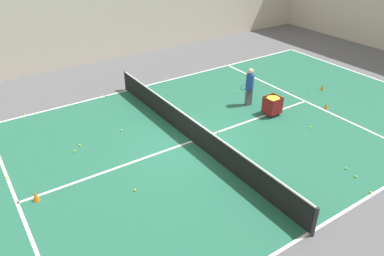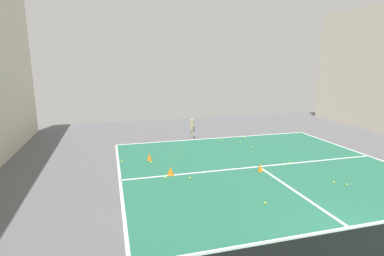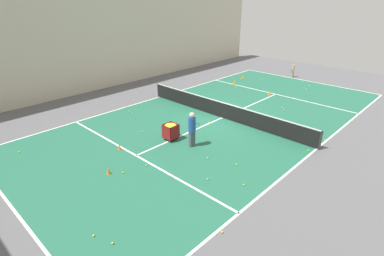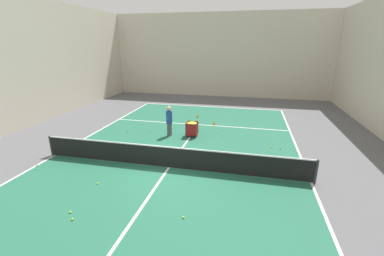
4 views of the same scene
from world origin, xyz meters
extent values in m
plane|color=#5B5B60|center=(0.00, 0.00, 0.00)|extent=(36.07, 36.07, 0.00)
cube|color=#23664C|center=(0.00, 0.00, 0.00)|extent=(11.26, 22.66, 0.00)
cube|color=white|center=(0.00, -11.33, 0.01)|extent=(11.26, 0.10, 0.00)
cube|color=white|center=(0.00, 11.33, 0.01)|extent=(11.26, 0.10, 0.00)
cube|color=white|center=(-5.63, 0.00, 0.01)|extent=(0.10, 22.66, 0.00)
cube|color=white|center=(5.63, 0.00, 0.01)|extent=(0.10, 22.66, 0.00)
cube|color=white|center=(0.00, -6.23, 0.01)|extent=(11.26, 0.10, 0.00)
cube|color=white|center=(0.00, 6.23, 0.01)|extent=(11.26, 0.10, 0.00)
cube|color=white|center=(0.00, 0.00, 0.01)|extent=(0.10, 12.46, 0.00)
cube|color=beige|center=(10.41, 0.00, 3.91)|extent=(0.15, 32.37, 7.82)
cylinder|color=#2D2D33|center=(-5.73, 0.00, 0.48)|extent=(0.10, 0.10, 0.96)
cylinder|color=#2D2D33|center=(5.73, 0.00, 0.48)|extent=(0.10, 0.10, 0.96)
cube|color=black|center=(0.00, 0.00, 0.47)|extent=(11.36, 0.03, 0.89)
cube|color=white|center=(0.00, 0.00, 0.94)|extent=(11.36, 0.04, 0.05)
cube|color=gray|center=(1.40, -11.60, 0.26)|extent=(0.13, 0.19, 0.51)
cylinder|color=tan|center=(1.40, -11.60, 0.74)|extent=(0.25, 0.25, 0.46)
sphere|color=tan|center=(1.40, -11.60, 1.06)|extent=(0.17, 0.17, 0.17)
torus|color=black|center=(1.38, -11.30, 0.63)|extent=(0.05, 0.28, 0.28)
cube|color=#4C4C56|center=(-1.18, 3.82, 0.39)|extent=(0.20, 0.29, 0.77)
cylinder|color=#234799|center=(-1.18, 3.82, 1.12)|extent=(0.38, 0.38, 0.69)
sphere|color=beige|center=(-1.18, 3.82, 1.59)|extent=(0.26, 0.26, 0.26)
torus|color=#2D478C|center=(-1.18, 3.46, 0.95)|extent=(0.06, 0.28, 0.28)
cube|color=maroon|center=(0.08, 4.02, 0.12)|extent=(0.61, 0.63, 0.02)
cube|color=maroon|center=(0.08, 3.71, 0.47)|extent=(0.61, 0.02, 0.69)
cube|color=maroon|center=(0.08, 4.33, 0.47)|extent=(0.61, 0.02, 0.69)
cube|color=maroon|center=(-0.21, 4.02, 0.47)|extent=(0.02, 0.63, 0.69)
cube|color=maroon|center=(0.38, 4.02, 0.47)|extent=(0.02, 0.63, 0.69)
ellipsoid|color=yellow|center=(0.08, 4.02, 0.76)|extent=(0.57, 0.59, 0.16)
cylinder|color=black|center=(-0.13, 3.80, 0.06)|extent=(0.05, 0.05, 0.12)
cylinder|color=black|center=(0.30, 3.80, 0.06)|extent=(0.05, 0.05, 0.12)
cylinder|color=black|center=(-0.13, 4.24, 0.06)|extent=(0.05, 0.05, 0.12)
cylinder|color=black|center=(0.30, 4.24, 0.06)|extent=(0.05, 0.05, 0.12)
cone|color=orange|center=(-0.40, 7.90, 0.14)|extent=(0.18, 0.18, 0.28)
cone|color=orange|center=(4.28, -8.27, 0.18)|extent=(0.21, 0.21, 0.35)
cone|color=orange|center=(1.02, 6.42, 0.13)|extent=(0.18, 0.18, 0.26)
cone|color=orange|center=(0.21, -5.72, 0.17)|extent=(0.20, 0.20, 0.33)
cone|color=orange|center=(3.73, -6.27, 0.16)|extent=(0.26, 0.26, 0.32)
sphere|color=yellow|center=(-5.78, 7.32, 0.04)|extent=(0.07, 0.07, 0.07)
sphere|color=yellow|center=(2.89, -9.03, 0.04)|extent=(0.07, 0.07, 0.07)
sphere|color=yellow|center=(4.25, -7.88, 0.04)|extent=(0.07, 0.07, 0.07)
sphere|color=yellow|center=(4.81, 3.17, 0.04)|extent=(0.07, 0.07, 0.07)
sphere|color=yellow|center=(5.55, 2.87, 0.04)|extent=(0.07, 0.07, 0.07)
sphere|color=yellow|center=(-3.74, 9.87, 0.04)|extent=(0.07, 0.07, 0.07)
sphere|color=yellow|center=(-3.08, 10.10, 0.04)|extent=(0.07, 0.07, 0.07)
sphere|color=yellow|center=(5.46, -8.40, 0.04)|extent=(0.07, 0.07, 0.07)
sphere|color=yellow|center=(-2.03, -3.62, 0.04)|extent=(0.07, 0.07, 0.07)
sphere|color=yellow|center=(-5.54, -10.95, 0.04)|extent=(0.07, 0.07, 0.07)
sphere|color=yellow|center=(-0.80, 7.48, 0.04)|extent=(0.07, 0.07, 0.07)
sphere|color=yellow|center=(-2.51, 4.22, 0.04)|extent=(0.07, 0.07, 0.07)
sphere|color=yellow|center=(-1.47, -6.24, 0.04)|extent=(0.07, 0.07, 0.07)
sphere|color=yellow|center=(4.11, 9.77, 0.04)|extent=(0.07, 0.07, 0.07)
sphere|color=yellow|center=(-0.01, -10.61, 0.04)|extent=(0.07, 0.07, 0.07)
sphere|color=yellow|center=(-1.03, 6.47, 0.04)|extent=(0.07, 0.07, 0.07)
sphere|color=yellow|center=(-3.60, 5.47, 0.04)|extent=(0.07, 0.07, 0.07)
sphere|color=yellow|center=(1.80, 4.49, 0.04)|extent=(0.07, 0.07, 0.07)
sphere|color=yellow|center=(-1.56, -10.95, 0.04)|extent=(0.07, 0.07, 0.07)
sphere|color=yellow|center=(-5.43, 0.46, 0.04)|extent=(0.07, 0.07, 0.07)
sphere|color=yellow|center=(-1.06, -8.97, 0.04)|extent=(0.07, 0.07, 0.07)
sphere|color=yellow|center=(0.03, 1.19, 0.04)|extent=(0.07, 0.07, 0.07)
sphere|color=yellow|center=(4.36, 3.29, 0.04)|extent=(0.07, 0.07, 0.07)
sphere|color=yellow|center=(1.44, -3.09, 0.04)|extent=(0.07, 0.07, 0.07)
sphere|color=yellow|center=(-3.76, 3.79, 0.04)|extent=(0.07, 0.07, 0.07)
sphere|color=yellow|center=(-5.57, -1.12, 0.04)|extent=(0.07, 0.07, 0.07)
sphere|color=yellow|center=(-4.84, 4.82, 0.04)|extent=(0.07, 0.07, 0.07)
sphere|color=yellow|center=(-1.75, -3.90, 0.04)|extent=(0.07, 0.07, 0.07)
sphere|color=yellow|center=(-0.87, -10.00, 0.04)|extent=(0.07, 0.07, 0.07)
sphere|color=yellow|center=(-2.18, -1.89, 0.04)|extent=(0.07, 0.07, 0.07)
sphere|color=yellow|center=(3.98, -5.99, 0.04)|extent=(0.07, 0.07, 0.07)
sphere|color=yellow|center=(-5.71, -4.73, 0.04)|extent=(0.07, 0.07, 0.07)
sphere|color=yellow|center=(3.12, -5.67, 0.04)|extent=(0.07, 0.07, 0.07)
sphere|color=yellow|center=(5.66, -11.02, 0.04)|extent=(0.07, 0.07, 0.07)
camera|label=1|loc=(9.93, -6.67, 7.42)|focal=35.00mm
camera|label=2|loc=(5.84, 4.43, 4.17)|focal=28.00mm
camera|label=3|loc=(-9.93, 13.02, 6.65)|focal=28.00mm
camera|label=4|loc=(3.14, -9.33, 4.99)|focal=24.00mm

